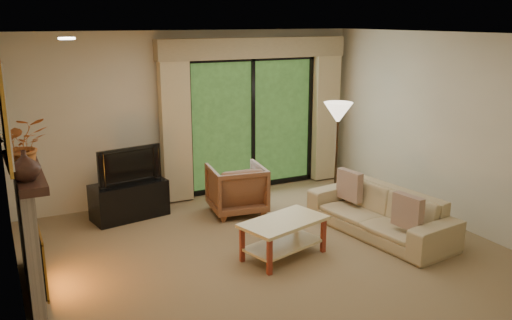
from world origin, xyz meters
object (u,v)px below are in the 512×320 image
media_console (129,200)px  coffee_table (284,238)px  sofa (380,212)px  armchair (237,189)px

media_console → coffee_table: media_console is taller
sofa → media_console: bearing=-134.0°
coffee_table → media_console: bearing=106.0°
media_console → sofa: size_ratio=0.51×
armchair → sofa: bearing=137.6°
media_console → coffee_table: bearing=-68.3°
armchair → sofa: (1.34, -1.59, -0.06)m
armchair → sofa: 2.08m
media_console → armchair: 1.54m
media_console → sofa: bearing=-46.7°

